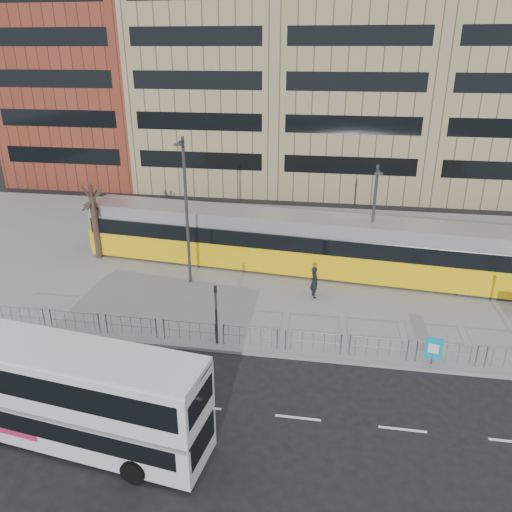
% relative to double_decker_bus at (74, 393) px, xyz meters
% --- Properties ---
extents(ground, '(120.00, 120.00, 0.00)m').
position_rel_double_decker_bus_xyz_m(ground, '(5.83, 6.49, -2.13)').
color(ground, black).
rests_on(ground, ground).
extents(plaza, '(64.00, 24.00, 0.15)m').
position_rel_double_decker_bus_xyz_m(plaza, '(5.83, 18.49, -2.05)').
color(plaza, gray).
rests_on(plaza, ground).
extents(kerb, '(64.00, 0.25, 0.17)m').
position_rel_double_decker_bus_xyz_m(kerb, '(5.83, 6.54, -2.05)').
color(kerb, gray).
rests_on(kerb, ground).
extents(building_row, '(70.40, 18.40, 31.20)m').
position_rel_double_decker_bus_xyz_m(building_row, '(7.38, 40.76, 10.78)').
color(building_row, brown).
rests_on(building_row, ground).
extents(pedestrian_barrier, '(32.07, 0.07, 1.10)m').
position_rel_double_decker_bus_xyz_m(pedestrian_barrier, '(7.83, 6.99, -1.15)').
color(pedestrian_barrier, gray).
rests_on(pedestrian_barrier, plaza).
extents(road_markings, '(62.00, 0.12, 0.01)m').
position_rel_double_decker_bus_xyz_m(road_markings, '(6.83, 2.49, -2.12)').
color(road_markings, white).
rests_on(road_markings, ground).
extents(double_decker_bus, '(10.06, 3.61, 3.94)m').
position_rel_double_decker_bus_xyz_m(double_decker_bus, '(0.00, 0.00, 0.00)').
color(double_decker_bus, silver).
rests_on(double_decker_bus, ground).
extents(tram, '(31.16, 5.93, 3.66)m').
position_rel_double_decker_bus_xyz_m(tram, '(7.95, 16.34, -0.14)').
color(tram, '#EAB60C').
rests_on(tram, plaza).
extents(ad_panel, '(0.73, 0.22, 1.37)m').
position_rel_double_decker_bus_xyz_m(ad_panel, '(13.52, 6.89, -1.18)').
color(ad_panel, '#2D2D30').
rests_on(ad_panel, plaza).
extents(pedestrian, '(0.67, 0.80, 1.88)m').
position_rel_double_decker_bus_xyz_m(pedestrian, '(7.86, 12.71, -1.04)').
color(pedestrian, black).
rests_on(pedestrian, plaza).
extents(traffic_light_west, '(0.20, 0.23, 3.10)m').
position_rel_double_decker_bus_xyz_m(traffic_light_west, '(3.50, 6.99, -0.00)').
color(traffic_light_west, '#2D2D30').
rests_on(traffic_light_west, plaza).
extents(lamp_post_west, '(0.45, 1.04, 8.80)m').
position_rel_double_decker_bus_xyz_m(lamp_post_west, '(0.23, 13.51, 2.80)').
color(lamp_post_west, '#2D2D30').
rests_on(lamp_post_west, plaza).
extents(lamp_post_east, '(0.45, 1.04, 7.08)m').
position_rel_double_decker_bus_xyz_m(lamp_post_east, '(11.05, 15.95, 1.93)').
color(lamp_post_east, '#2D2D30').
rests_on(lamp_post_east, plaza).
extents(bare_tree, '(3.76, 3.76, 7.13)m').
position_rel_double_decker_bus_xyz_m(bare_tree, '(-7.02, 16.25, 3.41)').
color(bare_tree, black).
rests_on(bare_tree, plaza).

